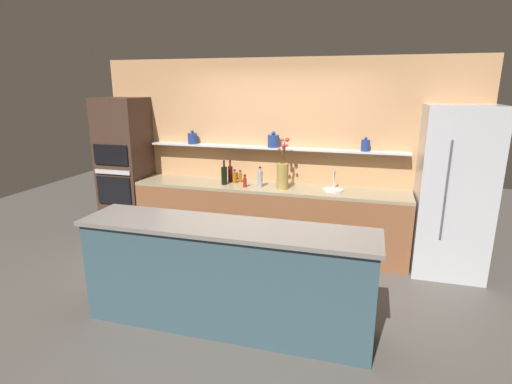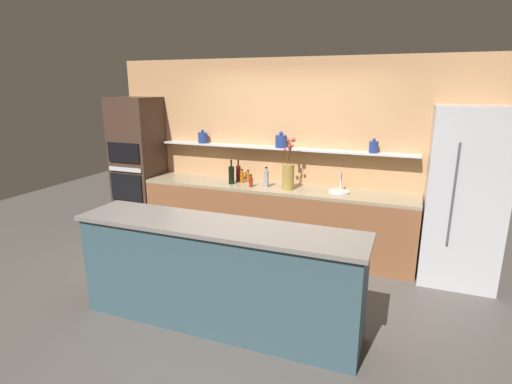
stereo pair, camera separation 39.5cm
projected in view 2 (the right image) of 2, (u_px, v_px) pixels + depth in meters
name	position (u px, v px, depth m)	size (l,w,h in m)	color
ground_plane	(245.00, 292.00, 4.47)	(12.00, 12.00, 0.00)	#4C4742
back_wall_unit	(288.00, 155.00, 5.57)	(5.20, 0.28, 2.60)	tan
back_counter_unit	(274.00, 219.00, 5.50)	(3.71, 0.62, 0.92)	brown
island_counter	(218.00, 275.00, 3.75)	(2.75, 0.61, 1.02)	#334C56
refrigerator	(464.00, 197.00, 4.52)	(0.81, 0.73, 2.03)	#B7B7BC
oven_tower	(139.00, 166.00, 6.11)	(0.64, 0.64, 2.07)	#3D281E
flower_vase	(288.00, 174.00, 5.18)	(0.15, 0.18, 0.67)	olive
sink_fixture	(339.00, 190.00, 5.07)	(0.26, 0.26, 0.25)	#B7B7BC
bottle_sauce_0	(242.00, 177.00, 5.57)	(0.06, 0.06, 0.19)	#9E4C0A
bottle_wine_1	(238.00, 173.00, 5.65)	(0.07, 0.07, 0.31)	#380C0C
bottle_wine_2	(231.00, 175.00, 5.49)	(0.08, 0.08, 0.34)	black
bottle_sauce_3	(251.00, 182.00, 5.33)	(0.05, 0.05, 0.17)	maroon
bottle_spirit_4	(266.00, 179.00, 5.32)	(0.07, 0.07, 0.27)	gray
bottle_sauce_5	(248.00, 177.00, 5.63)	(0.05, 0.05, 0.17)	#9E4C0A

